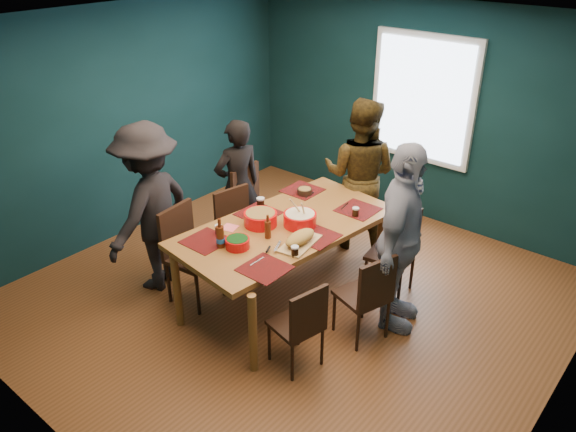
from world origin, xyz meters
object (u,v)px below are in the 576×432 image
at_px(chair_right_near, 302,322).
at_px(person_near_left, 150,208).
at_px(bowl_herbs, 237,243).
at_px(chair_left_near, 186,247).
at_px(dining_table, 286,232).
at_px(bowl_dumpling, 300,219).
at_px(chair_right_mid, 369,292).
at_px(person_right, 400,240).
at_px(bowl_salad, 260,218).
at_px(chair_left_far, 253,202).
at_px(cutting_board, 300,239).
at_px(chair_left_mid, 238,225).
at_px(chair_right_far, 400,249).
at_px(person_back, 360,175).
at_px(person_far_left, 238,186).

xyz_separation_m(chair_right_near, person_near_left, (-1.99, 0.04, 0.40)).
bearing_deg(bowl_herbs, chair_left_near, -177.84).
bearing_deg(dining_table, bowl_dumpling, 41.70).
bearing_deg(chair_right_mid, person_right, 98.93).
xyz_separation_m(person_right, bowl_salad, (-1.25, -0.49, -0.01)).
xyz_separation_m(chair_left_far, bowl_dumpling, (1.05, -0.45, 0.33)).
bearing_deg(cutting_board, chair_left_mid, 156.78).
relative_size(dining_table, chair_right_far, 2.44).
bearing_deg(cutting_board, person_back, 94.51).
bearing_deg(bowl_salad, chair_right_mid, 5.01).
distance_m(chair_right_mid, bowl_salad, 1.26).
relative_size(chair_right_far, bowl_salad, 2.92).
relative_size(person_right, cutting_board, 3.15).
xyz_separation_m(chair_right_near, person_back, (-0.83, 2.09, 0.40)).
bearing_deg(person_right, person_near_left, 97.11).
bearing_deg(person_back, bowl_dumpling, 79.61).
bearing_deg(chair_left_near, chair_right_mid, 11.53).
distance_m(person_near_left, cutting_board, 1.62).
relative_size(chair_left_mid, person_far_left, 0.61).
relative_size(chair_left_near, chair_right_far, 1.06).
relative_size(chair_left_far, chair_right_far, 1.05).
xyz_separation_m(chair_left_mid, chair_right_mid, (1.73, -0.11, -0.03)).
relative_size(chair_left_far, chair_left_mid, 1.05).
bearing_deg(chair_left_mid, dining_table, 6.89).
bearing_deg(bowl_herbs, bowl_dumpling, 75.96).
height_order(person_near_left, bowl_salad, person_near_left).
distance_m(chair_left_mid, bowl_herbs, 1.00).
distance_m(chair_left_mid, bowl_dumpling, 0.91).
bearing_deg(chair_right_near, person_far_left, 160.71).
bearing_deg(bowl_salad, chair_left_far, 137.64).
xyz_separation_m(chair_left_far, cutting_board, (1.28, -0.74, 0.31)).
relative_size(dining_table, person_near_left, 1.30).
bearing_deg(chair_left_near, bowl_dumpling, 32.47).
xyz_separation_m(person_far_left, cutting_board, (1.42, -0.64, 0.11)).
relative_size(person_right, bowl_dumpling, 5.70).
bearing_deg(chair_right_mid, cutting_board, -149.48).
relative_size(chair_left_mid, chair_left_near, 0.95).
height_order(person_right, person_near_left, person_right).
distance_m(person_near_left, bowl_dumpling, 1.53).
distance_m(chair_right_mid, person_back, 1.80).
bearing_deg(chair_left_mid, chair_right_far, 34.63).
xyz_separation_m(dining_table, chair_right_far, (0.87, 0.74, -0.20)).
bearing_deg(bowl_dumpling, chair_right_far, 41.39).
distance_m(bowl_salad, bowl_herbs, 0.47).
height_order(chair_right_mid, person_back, person_back).
distance_m(chair_left_mid, cutting_board, 1.15).
relative_size(chair_left_far, bowl_herbs, 4.50).
height_order(chair_left_mid, chair_right_near, chair_left_mid).
distance_m(chair_left_far, bowl_dumpling, 1.19).
bearing_deg(person_right, chair_left_near, 100.69).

